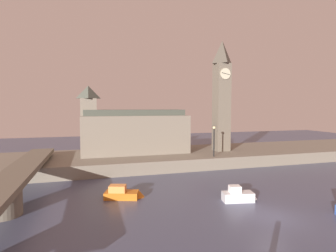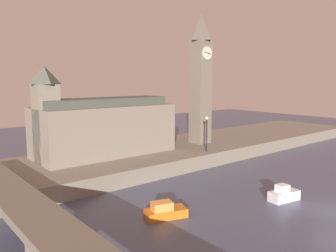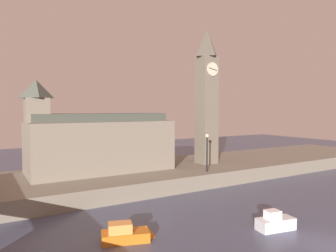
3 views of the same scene
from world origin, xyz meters
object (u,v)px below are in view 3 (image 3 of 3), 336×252
(streetlamp, at_px, (207,148))
(boat_ferry_white, at_px, (278,222))
(boat_patrol_orange, at_px, (130,233))
(parliament_hall, at_px, (96,143))
(clock_tower, at_px, (207,94))

(streetlamp, bearing_deg, boat_ferry_white, -105.54)
(boat_patrol_orange, height_order, boat_ferry_white, boat_ferry_white)
(boat_ferry_white, bearing_deg, streetlamp, 74.46)
(boat_patrol_orange, bearing_deg, parliament_hall, 79.42)
(streetlamp, height_order, boat_patrol_orange, streetlamp)
(clock_tower, height_order, boat_patrol_orange, clock_tower)
(parliament_hall, xyz_separation_m, boat_ferry_white, (6.41, -17.83, -4.00))
(streetlamp, relative_size, boat_ferry_white, 1.23)
(streetlamp, xyz_separation_m, boat_ferry_white, (-3.28, -11.79, -3.45))
(parliament_hall, relative_size, boat_patrol_orange, 3.92)
(clock_tower, bearing_deg, streetlamp, -127.06)
(boat_patrol_orange, distance_m, boat_ferry_white, 9.72)
(streetlamp, bearing_deg, boat_patrol_orange, -145.87)
(parliament_hall, xyz_separation_m, streetlamp, (9.69, -6.04, -0.55))
(parliament_hall, bearing_deg, streetlamp, -31.95)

